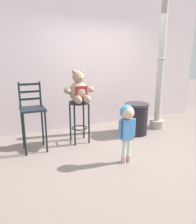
% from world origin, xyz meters
% --- Properties ---
extents(ground_plane, '(24.00, 24.00, 0.00)m').
position_xyz_m(ground_plane, '(0.00, 0.00, 0.00)').
color(ground_plane, gray).
extents(building_wall, '(6.10, 0.30, 3.19)m').
position_xyz_m(building_wall, '(0.00, 1.89, 1.59)').
color(building_wall, silver).
rests_on(building_wall, ground_plane).
extents(bar_stool_with_teddy, '(0.38, 0.38, 0.81)m').
position_xyz_m(bar_stool_with_teddy, '(-0.72, 0.83, 0.57)').
color(bar_stool_with_teddy, '#1C232B').
rests_on(bar_stool_with_teddy, ground_plane).
extents(teddy_bear, '(0.58, 0.52, 0.60)m').
position_xyz_m(teddy_bear, '(-0.72, 0.80, 1.02)').
color(teddy_bear, '#A0846D').
rests_on(teddy_bear, bar_stool_with_teddy).
extents(child_walking, '(0.29, 0.23, 0.92)m').
position_xyz_m(child_walking, '(-0.34, -0.26, 0.67)').
color(child_walking, '#D09FA7').
rests_on(child_walking, ground_plane).
extents(trash_bin, '(0.51, 0.51, 0.67)m').
position_xyz_m(trash_bin, '(0.54, 0.76, 0.34)').
color(trash_bin, black).
rests_on(trash_bin, ground_plane).
extents(lamppost, '(0.33, 0.33, 2.75)m').
position_xyz_m(lamppost, '(1.24, 0.91, 1.08)').
color(lamppost, '#A5A098').
rests_on(lamppost, ground_plane).
extents(bar_chair_empty, '(0.41, 0.41, 1.20)m').
position_xyz_m(bar_chair_empty, '(-1.58, 0.81, 0.69)').
color(bar_chair_empty, '#1C232B').
rests_on(bar_chair_empty, ground_plane).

